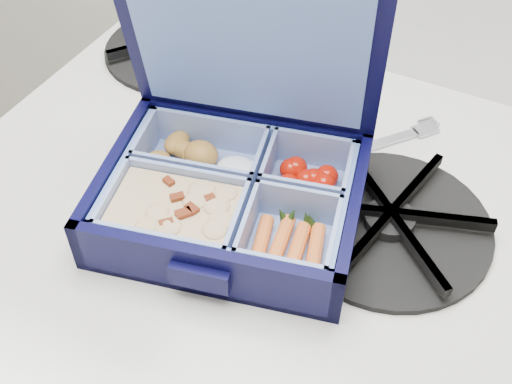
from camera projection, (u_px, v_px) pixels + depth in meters
The scene contains 4 objects.
bento_box at pixel (231, 198), 0.61m from camera, with size 0.24×0.19×0.06m, color black, non-canonical shape.
burner_grate at pixel (390, 218), 0.61m from camera, with size 0.20×0.20×0.03m, color black.
burner_grate_rear at pixel (178, 44), 0.82m from camera, with size 0.19×0.19×0.02m, color black.
fork at pixel (364, 148), 0.69m from camera, with size 0.02×0.16×0.01m, color #ACABB9, non-canonical shape.
Camera 1 is at (0.65, 1.26, 1.40)m, focal length 45.00 mm.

